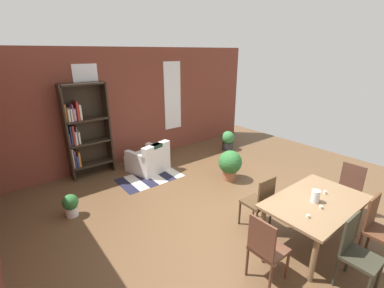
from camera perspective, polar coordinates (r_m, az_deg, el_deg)
ground_plane at (r=4.90m, az=9.17°, el=-15.72°), size 9.34×9.34×0.00m
back_wall_brick at (r=7.11m, az=-12.44°, el=8.12°), size 7.68×0.12×2.91m
window_pane_0 at (r=6.60m, az=-21.42°, el=7.66°), size 0.55×0.02×1.89m
window_pane_1 at (r=7.60m, az=-4.26°, el=10.36°), size 0.55×0.02×1.89m
dining_table at (r=4.40m, az=25.28°, el=-12.01°), size 1.61×0.99×0.73m
vase_on_table at (r=4.27m, az=25.29°, el=-10.25°), size 0.12×0.12×0.19m
tealight_candle_0 at (r=4.18m, az=26.26°, el=-12.21°), size 0.04×0.04×0.04m
tealight_candle_1 at (r=3.91m, az=23.93°, el=-14.16°), size 0.04×0.04×0.04m
tealight_candle_2 at (r=4.59m, az=26.96°, el=-9.39°), size 0.04×0.04×0.05m
dining_chair_near_right at (r=4.58m, az=35.39°, el=-14.60°), size 0.40×0.40×0.95m
dining_chair_near_left at (r=3.99m, az=32.08°, el=-19.12°), size 0.40×0.40×0.95m
dining_chair_head_right at (r=5.45m, az=30.81°, el=-8.40°), size 0.42×0.42×0.95m
dining_chair_far_left at (r=4.49m, az=14.56°, el=-11.92°), size 0.41×0.41×0.95m
dining_chair_head_left at (r=3.61m, az=15.74°, el=-20.87°), size 0.40×0.40×0.95m
bookshelf_tall at (r=6.46m, az=-22.47°, el=2.82°), size 0.98×0.33×2.17m
armchair_white at (r=6.55m, az=-9.38°, el=-3.46°), size 0.98×0.98×0.75m
potted_plant_by_shelf at (r=5.26m, az=-24.91°, el=-11.85°), size 0.28×0.28×0.42m
potted_plant_corner at (r=6.05m, az=8.28°, el=-4.26°), size 0.54×0.54×0.70m
potted_plant_window at (r=7.92m, az=7.81°, el=0.90°), size 0.39×0.39×0.57m
striped_rug at (r=6.28m, az=-9.17°, el=-7.26°), size 1.43×0.86×0.01m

